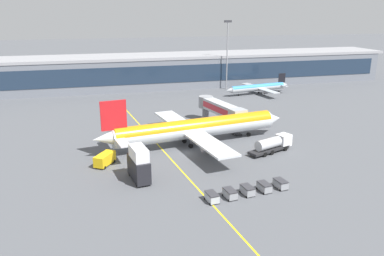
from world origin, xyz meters
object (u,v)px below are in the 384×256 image
at_px(fuel_tanker, 273,144).
at_px(baggage_cart_4, 280,184).
at_px(commuter_jet_far, 258,87).
at_px(baggage_cart_0, 212,197).
at_px(main_airliner, 196,128).
at_px(baggage_cart_1, 230,194).
at_px(baggage_cart_2, 247,190).
at_px(catering_lift, 139,164).
at_px(baggage_cart_3, 264,187).
at_px(crew_van, 105,159).

xyz_separation_m(fuel_tanker, baggage_cart_4, (-6.63, -16.49, -0.96)).
bearing_deg(fuel_tanker, commuter_jet_far, 69.01).
relative_size(fuel_tanker, baggage_cart_0, 3.88).
xyz_separation_m(main_airliner, baggage_cart_1, (-1.58, -26.51, -3.00)).
height_order(main_airliner, baggage_cart_2, main_airliner).
xyz_separation_m(catering_lift, commuter_jet_far, (50.51, 62.58, -0.67)).
bearing_deg(baggage_cart_0, baggage_cart_1, 7.52).
bearing_deg(baggage_cart_2, catering_lift, 148.10).
relative_size(baggage_cart_0, baggage_cart_3, 1.00).
distance_m(catering_lift, baggage_cart_2, 19.32).
height_order(crew_van, baggage_cart_0, crew_van).
bearing_deg(fuel_tanker, crew_van, 177.42).
bearing_deg(baggage_cart_0, crew_van, 128.00).
height_order(main_airliner, baggage_cart_0, main_airliner).
bearing_deg(main_airliner, crew_van, -160.34).
relative_size(crew_van, commuter_jet_far, 0.21).
distance_m(crew_van, baggage_cart_0, 25.04).
bearing_deg(crew_van, commuter_jet_far, 43.87).
bearing_deg(baggage_cart_2, baggage_cart_4, 7.52).
distance_m(baggage_cart_1, baggage_cart_3, 6.40).
xyz_separation_m(fuel_tanker, catering_lift, (-29.26, -7.19, 1.32)).
height_order(baggage_cart_0, baggage_cart_1, same).
height_order(main_airliner, baggage_cart_3, main_airliner).
height_order(crew_van, commuter_jet_far, commuter_jet_far).
relative_size(baggage_cart_3, baggage_cart_4, 1.00).
xyz_separation_m(main_airliner, baggage_cart_0, (-4.75, -26.93, -3.00)).
height_order(baggage_cart_2, baggage_cart_4, same).
bearing_deg(commuter_jet_far, baggage_cart_4, -111.20).
bearing_deg(baggage_cart_0, baggage_cart_3, 7.52).
height_order(fuel_tanker, baggage_cart_4, fuel_tanker).
bearing_deg(main_airliner, baggage_cart_4, -72.54).
relative_size(baggage_cart_0, baggage_cart_4, 1.00).
xyz_separation_m(catering_lift, baggage_cart_0, (9.94, -10.97, -2.28)).
distance_m(baggage_cart_3, commuter_jet_far, 78.70).
xyz_separation_m(fuel_tanker, crew_van, (-34.74, 1.56, -0.43)).
bearing_deg(baggage_cart_4, baggage_cart_0, -172.48).
distance_m(baggage_cart_0, baggage_cart_4, 12.80).
height_order(baggage_cart_4, commuter_jet_far, commuter_jet_far).
bearing_deg(catering_lift, baggage_cart_2, -31.90).
relative_size(baggage_cart_0, baggage_cart_1, 1.00).
bearing_deg(baggage_cart_0, main_airliner, 80.00).
bearing_deg(baggage_cart_4, catering_lift, 157.66).
bearing_deg(baggage_cart_2, baggage_cart_0, -172.48).
xyz_separation_m(main_airliner, commuter_jet_far, (35.82, 46.63, -1.38)).
distance_m(fuel_tanker, baggage_cart_4, 17.80).
bearing_deg(fuel_tanker, catering_lift, -166.19).
height_order(baggage_cart_1, baggage_cart_3, same).
relative_size(main_airliner, commuter_jet_far, 1.76).
relative_size(main_airliner, baggage_cart_2, 15.94).
xyz_separation_m(baggage_cart_4, commuter_jet_far, (27.88, 71.88, 1.62)).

